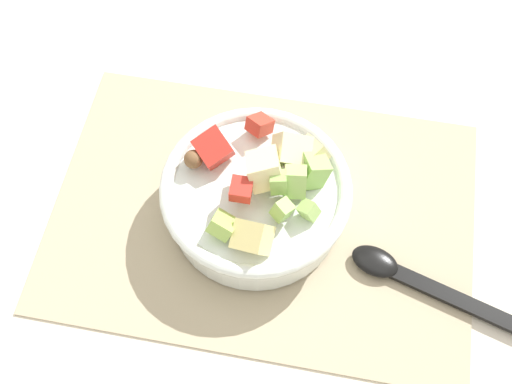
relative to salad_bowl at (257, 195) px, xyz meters
name	(u,v)px	position (x,y,z in m)	size (l,w,h in m)	color
ground_plane	(263,215)	(-0.01, 0.00, -0.05)	(2.40, 2.40, 0.00)	silver
placemat	(263,214)	(-0.01, 0.00, -0.04)	(0.51, 0.35, 0.01)	tan
salad_bowl	(257,195)	(0.00, 0.00, 0.00)	(0.22, 0.22, 0.12)	white
serving_spoon	(409,277)	(-0.19, 0.06, -0.04)	(0.21, 0.08, 0.01)	black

